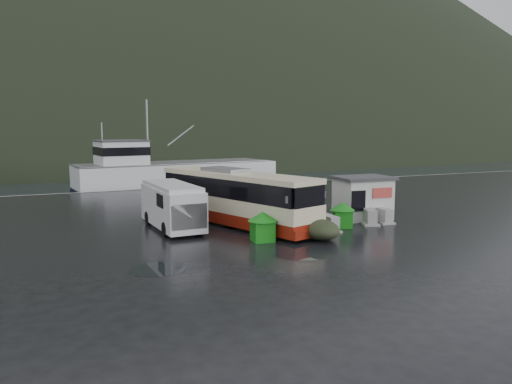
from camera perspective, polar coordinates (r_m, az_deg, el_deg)
name	(u,v)px	position (r m, az deg, el deg)	size (l,w,h in m)	color
ground	(259,230)	(26.99, 0.30, -4.38)	(160.00, 160.00, 0.00)	black
harbor_water	(83,148)	(134.66, -19.20, 4.73)	(300.00, 180.00, 0.02)	black
quay_edge	(169,188)	(45.75, -9.95, 0.42)	(160.00, 0.60, 1.50)	#999993
headland	(80,137)	(274.96, -19.51, 5.93)	(780.00, 540.00, 570.00)	black
coach_bus	(236,225)	(28.53, -2.30, -3.74)	(2.88, 11.39, 3.22)	beige
white_van	(173,229)	(27.79, -9.52, -4.14)	(2.06, 5.99, 2.51)	silver
waste_bin_left	(263,241)	(24.46, 0.75, -5.63)	(1.04, 1.04, 1.46)	#157916
waste_bin_right	(342,227)	(28.16, 9.79, -3.99)	(1.01, 1.01, 1.40)	#157916
dome_tent	(320,239)	(25.09, 7.34, -5.36)	(1.80, 2.52, 0.99)	#2B331E
ticket_kiosk	(362,219)	(30.93, 12.03, -3.02)	(3.31, 2.51, 2.59)	silver
jersey_barrier_a	(328,231)	(27.17, 8.23, -4.38)	(0.85, 1.69, 0.85)	#999993
jersey_barrier_b	(381,222)	(30.07, 14.13, -3.38)	(0.85, 1.70, 0.85)	#999993
jersey_barrier_c	(369,224)	(29.42, 12.74, -3.57)	(0.88, 1.75, 0.88)	#999993
fishing_trawler	(174,179)	(54.02, -9.40, 1.50)	(23.91, 5.26, 9.57)	silver
puddles	(285,235)	(25.75, 3.37, -4.96)	(16.55, 13.38, 0.01)	black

